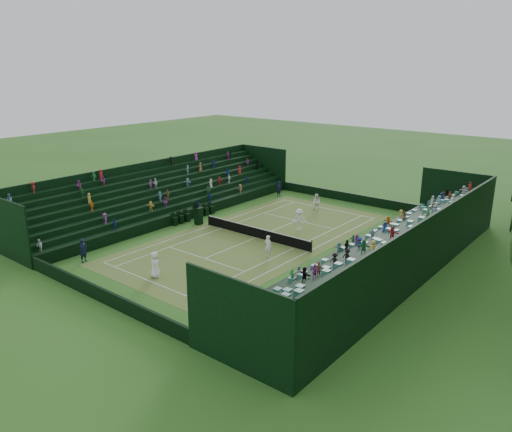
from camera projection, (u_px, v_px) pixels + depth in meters
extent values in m
plane|color=#2F631F|center=(256.00, 238.00, 43.90)|extent=(160.00, 160.00, 0.00)
cube|color=#397928|center=(256.00, 238.00, 43.90)|extent=(12.97, 26.77, 0.01)
cube|color=black|center=(346.00, 197.00, 55.57)|extent=(17.17, 0.20, 1.00)
cube|color=black|center=(100.00, 294.00, 31.94)|extent=(17.17, 0.20, 1.00)
cube|color=black|center=(341.00, 254.00, 38.65)|extent=(0.20, 31.77, 1.00)
cube|color=black|center=(189.00, 215.00, 48.86)|extent=(0.20, 31.77, 1.00)
cube|color=black|center=(347.00, 256.00, 38.35)|extent=(0.80, 32.00, 1.00)
cube|color=black|center=(356.00, 256.00, 37.80)|extent=(0.80, 32.00, 1.45)
cube|color=black|center=(366.00, 255.00, 37.25)|extent=(0.80, 32.00, 1.90)
cube|color=black|center=(376.00, 255.00, 36.70)|extent=(0.80, 32.00, 2.35)
cube|color=black|center=(386.00, 255.00, 36.16)|extent=(0.80, 32.00, 2.80)
cube|color=black|center=(397.00, 254.00, 35.61)|extent=(0.80, 32.00, 3.25)
cube|color=black|center=(408.00, 254.00, 35.06)|extent=(0.80, 32.00, 3.70)
cube|color=black|center=(419.00, 253.00, 34.52)|extent=(0.80, 32.00, 4.15)
cube|color=black|center=(427.00, 250.00, 34.11)|extent=(0.20, 32.00, 4.90)
cube|color=black|center=(185.00, 214.00, 49.16)|extent=(0.80, 32.00, 1.00)
cube|color=black|center=(180.00, 210.00, 49.58)|extent=(0.80, 32.00, 1.45)
cube|color=black|center=(174.00, 207.00, 49.99)|extent=(0.80, 32.00, 1.90)
cube|color=black|center=(169.00, 203.00, 50.41)|extent=(0.80, 32.00, 2.35)
cube|color=black|center=(163.00, 200.00, 50.83)|extent=(0.80, 32.00, 2.80)
cube|color=black|center=(158.00, 196.00, 51.24)|extent=(0.80, 32.00, 3.25)
cube|color=black|center=(153.00, 193.00, 51.66)|extent=(0.80, 32.00, 3.70)
cube|color=black|center=(148.00, 190.00, 52.08)|extent=(0.80, 32.00, 4.15)
cube|color=black|center=(144.00, 186.00, 52.27)|extent=(0.20, 32.00, 4.90)
cylinder|color=black|center=(209.00, 220.00, 47.23)|extent=(0.10, 0.10, 1.06)
cylinder|color=black|center=(312.00, 246.00, 40.26)|extent=(0.10, 0.10, 1.06)
cube|color=black|center=(256.00, 233.00, 43.77)|extent=(11.57, 0.02, 0.86)
cube|color=white|center=(256.00, 228.00, 43.63)|extent=(11.57, 0.04, 0.07)
cube|color=black|center=(198.00, 216.00, 47.37)|extent=(0.61, 0.61, 1.57)
cube|color=black|center=(198.00, 208.00, 47.13)|extent=(0.78, 0.78, 0.09)
cube|color=black|center=(196.00, 204.00, 47.23)|extent=(0.07, 0.78, 0.61)
imported|color=black|center=(198.00, 203.00, 47.00)|extent=(0.44, 0.49, 0.81)
cube|color=black|center=(174.00, 221.00, 47.20)|extent=(0.51, 0.51, 0.81)
cube|color=black|center=(172.00, 216.00, 47.20)|extent=(0.06, 0.51, 0.51)
cube|color=black|center=(181.00, 219.00, 47.79)|extent=(0.51, 0.51, 0.81)
cube|color=black|center=(179.00, 214.00, 47.80)|extent=(0.06, 0.51, 0.51)
cube|color=black|center=(187.00, 217.00, 48.39)|extent=(0.51, 0.51, 0.81)
cube|color=black|center=(185.00, 212.00, 48.39)|extent=(0.06, 0.51, 0.51)
cube|color=black|center=(200.00, 213.00, 49.72)|extent=(0.51, 0.51, 0.81)
cube|color=black|center=(198.00, 208.00, 49.73)|extent=(0.06, 0.51, 0.51)
cube|color=black|center=(206.00, 211.00, 50.32)|extent=(0.51, 0.51, 0.81)
cube|color=black|center=(204.00, 206.00, 50.32)|extent=(0.06, 0.51, 0.51)
cube|color=black|center=(211.00, 210.00, 50.91)|extent=(0.51, 0.51, 0.81)
cube|color=black|center=(209.00, 205.00, 50.92)|extent=(0.06, 0.51, 0.51)
imported|color=white|center=(155.00, 265.00, 35.44)|extent=(1.08, 0.85, 1.95)
imported|color=white|center=(268.00, 246.00, 39.30)|extent=(0.69, 0.48, 1.80)
imported|color=white|center=(317.00, 202.00, 51.90)|extent=(0.88, 0.69, 1.76)
imported|color=white|center=(299.00, 220.00, 45.64)|extent=(1.51, 1.28, 2.02)
imported|color=black|center=(279.00, 189.00, 57.46)|extent=(0.48, 0.69, 1.82)
imported|color=black|center=(83.00, 250.00, 38.25)|extent=(0.60, 0.77, 1.88)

